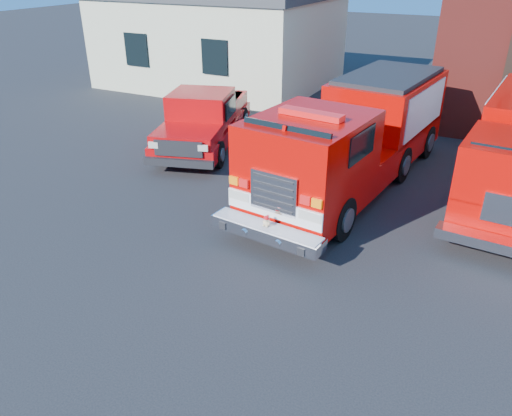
% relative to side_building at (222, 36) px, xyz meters
% --- Properties ---
extents(ground, '(100.00, 100.00, 0.00)m').
position_rel_side_building_xyz_m(ground, '(9.00, -13.00, -2.20)').
color(ground, black).
rests_on(ground, ground).
extents(side_building, '(10.20, 8.20, 4.35)m').
position_rel_side_building_xyz_m(side_building, '(0.00, 0.00, 0.00)').
color(side_building, beige).
rests_on(side_building, ground).
extents(fire_engine, '(3.49, 9.01, 2.70)m').
position_rel_side_building_xyz_m(fire_engine, '(9.56, -9.36, -0.80)').
color(fire_engine, black).
rests_on(fire_engine, ground).
extents(pickup_truck, '(3.57, 6.02, 1.86)m').
position_rel_side_building_xyz_m(pickup_truck, '(4.21, -8.47, -1.32)').
color(pickup_truck, black).
rests_on(pickup_truck, ground).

